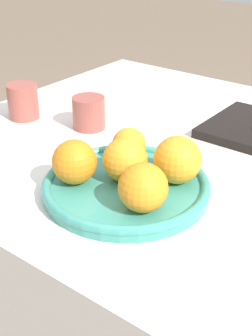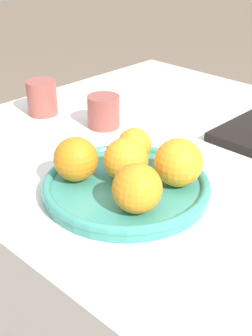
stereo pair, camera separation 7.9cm
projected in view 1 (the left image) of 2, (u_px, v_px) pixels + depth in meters
The scene contains 10 objects.
table at pixel (189, 285), 1.13m from camera, with size 1.12×0.90×0.72m.
fruit_platter at pixel (126, 186), 0.81m from camera, with size 0.29×0.29×0.03m.
orange_0 at pixel (143, 188), 0.72m from camera, with size 0.08×0.08×0.08m.
orange_1 at pixel (129, 144), 0.87m from camera, with size 0.06×0.06×0.06m.
orange_2 at pixel (125, 160), 0.80m from camera, with size 0.08×0.08×0.08m.
orange_3 at pixel (74, 162), 0.80m from camera, with size 0.08×0.08×0.08m.
orange_4 at pixel (178, 160), 0.80m from camera, with size 0.08×0.08×0.08m.
cup_0 at pixel (23, 101), 1.10m from camera, with size 0.07×0.07×0.08m.
cup_2 at pixel (89, 113), 1.05m from camera, with size 0.07×0.07×0.07m.
napkin at pixel (158, 101), 1.21m from camera, with size 0.12×0.15×0.01m.
Camera 1 is at (0.40, -0.77, 1.15)m, focal length 50.00 mm.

